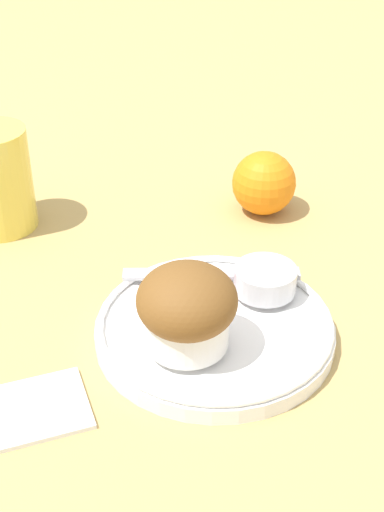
{
  "coord_description": "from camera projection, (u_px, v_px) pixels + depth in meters",
  "views": [
    {
      "loc": [
        -0.19,
        -0.45,
        0.38
      ],
      "look_at": [
        -0.02,
        0.03,
        0.06
      ],
      "focal_mm": 50.0,
      "sensor_mm": 36.0,
      "label": 1
    }
  ],
  "objects": [
    {
      "name": "plate",
      "position": [
        215.0,
        328.0,
        0.59
      ],
      "size": [
        0.2,
        0.2,
        0.02
      ],
      "color": "white",
      "rests_on": "ground_plane"
    },
    {
      "name": "muffin",
      "position": [
        187.0,
        308.0,
        0.54
      ],
      "size": [
        0.08,
        0.08,
        0.07
      ],
      "color": "silver",
      "rests_on": "plate"
    },
    {
      "name": "ground_plane",
      "position": [
        229.0,
        321.0,
        0.61
      ],
      "size": [
        3.0,
        3.0,
        0.0
      ],
      "primitive_type": "plane",
      "color": "tan"
    },
    {
      "name": "butter_knife",
      "position": [
        207.0,
        274.0,
        0.64
      ],
      "size": [
        0.15,
        0.07,
        0.0
      ],
      "rotation": [
        0.0,
        0.0,
        -0.33
      ],
      "color": "#B7B7BC",
      "rests_on": "plate"
    },
    {
      "name": "orange_fruit",
      "position": [
        264.0,
        183.0,
        0.76
      ],
      "size": [
        0.07,
        0.07,
        0.07
      ],
      "color": "orange",
      "rests_on": "ground_plane"
    },
    {
      "name": "folded_napkin",
      "position": [
        6.0,
        414.0,
        0.52
      ],
      "size": [
        0.12,
        0.07,
        0.01
      ],
      "color": "white",
      "rests_on": "ground_plane"
    },
    {
      "name": "cream_ramekin",
      "position": [
        265.0,
        278.0,
        0.61
      ],
      "size": [
        0.05,
        0.05,
        0.02
      ],
      "color": "silver",
      "rests_on": "plate"
    },
    {
      "name": "berry_pair",
      "position": [
        207.0,
        279.0,
        0.62
      ],
      "size": [
        0.03,
        0.01,
        0.01
      ],
      "color": "#B7192D",
      "rests_on": "plate"
    }
  ]
}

